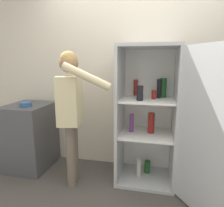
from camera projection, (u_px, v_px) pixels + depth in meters
name	position (u px, v px, depth m)	size (l,w,h in m)	color
wall_back	(136.00, 77.00, 2.68)	(7.00, 0.06, 2.55)	beige
refrigerator	(158.00, 119.00, 2.30)	(1.12, 1.15, 1.66)	#B7BABC
person	(71.00, 102.00, 2.29)	(0.67, 0.53, 1.59)	#726656
counter	(30.00, 136.00, 2.80)	(0.55, 0.63, 0.90)	#4C4C51
bowl	(26.00, 104.00, 2.59)	(0.15, 0.15, 0.06)	#335B8E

